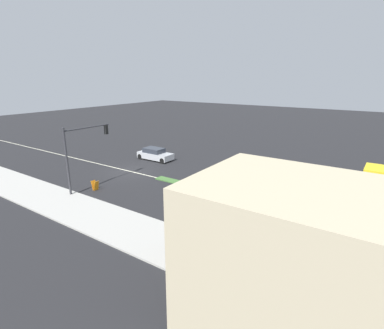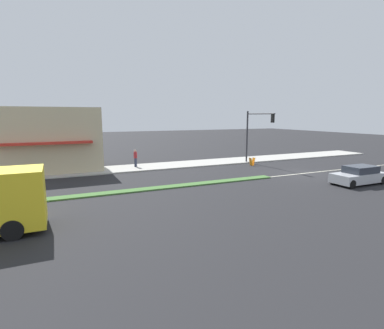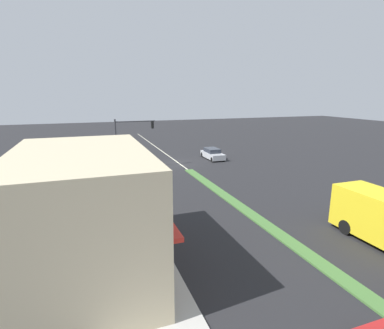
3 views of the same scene
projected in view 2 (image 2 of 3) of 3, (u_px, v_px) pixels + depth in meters
name	position (u px, v px, depth m)	size (l,w,h in m)	color
ground_plane	(98.00, 195.00, 19.93)	(160.00, 160.00, 0.00)	#232326
sidewalk_right	(80.00, 172.00, 27.79)	(4.00, 73.00, 0.12)	#B2AFA8
lane_marking_center	(302.00, 173.00, 27.33)	(0.16, 60.00, 0.01)	beige
building_corner_store	(45.00, 139.00, 28.02)	(6.52, 9.61, 5.85)	#C6B793
traffic_signal_main	(255.00, 128.00, 31.82)	(4.59, 0.34, 5.60)	#333338
pedestrian	(135.00, 158.00, 30.13)	(0.34, 0.34, 1.73)	#282D42
warning_aframe_sign	(252.00, 162.00, 31.61)	(0.45, 0.53, 0.84)	orange
sedan_silver	(359.00, 175.00, 23.04)	(1.84, 4.31, 1.41)	#B7BABF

